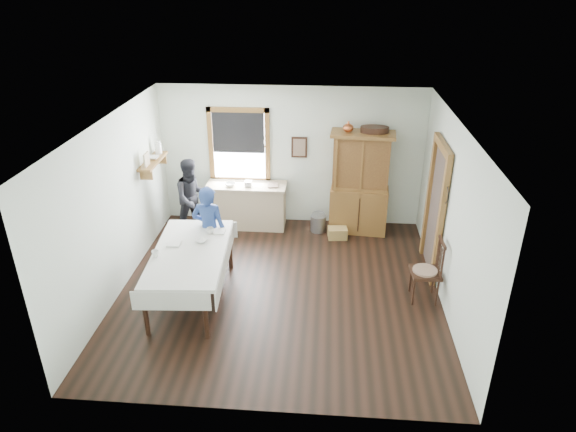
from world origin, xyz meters
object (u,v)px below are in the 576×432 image
(china_hutch, at_px, (360,183))
(woman_blue, at_px, (210,233))
(pail, at_px, (318,223))
(work_counter, at_px, (247,205))
(spindle_chair, at_px, (426,270))
(figure_dark, at_px, (193,200))
(dining_table, at_px, (192,275))
(wicker_basket, at_px, (338,233))

(china_hutch, bearing_deg, woman_blue, -141.13)
(pail, bearing_deg, woman_blue, -137.42)
(woman_blue, bearing_deg, work_counter, -94.50)
(spindle_chair, relative_size, figure_dark, 0.74)
(dining_table, distance_m, figure_dark, 2.18)
(woman_blue, bearing_deg, pail, -130.57)
(dining_table, relative_size, spindle_chair, 2.04)
(wicker_basket, distance_m, woman_blue, 2.57)
(pail, relative_size, woman_blue, 0.23)
(work_counter, relative_size, figure_dark, 1.10)
(figure_dark, bearing_deg, pail, -26.02)
(pail, height_order, woman_blue, woman_blue)
(china_hutch, height_order, figure_dark, china_hutch)
(work_counter, xyz_separation_m, pail, (1.40, -0.12, -0.28))
(china_hutch, height_order, pail, china_hutch)
(dining_table, bearing_deg, wicker_basket, 43.66)
(china_hutch, bearing_deg, spindle_chair, -62.86)
(spindle_chair, distance_m, figure_dark, 4.42)
(china_hutch, relative_size, figure_dark, 1.41)
(china_hutch, xyz_separation_m, dining_table, (-2.62, -2.49, -0.56))
(spindle_chair, xyz_separation_m, woman_blue, (-3.41, 0.53, 0.20))
(work_counter, distance_m, woman_blue, 1.77)
(dining_table, distance_m, pail, 3.05)
(work_counter, height_order, figure_dark, figure_dark)
(dining_table, distance_m, woman_blue, 0.86)
(wicker_basket, bearing_deg, figure_dark, -179.42)
(china_hutch, bearing_deg, pail, -168.52)
(dining_table, bearing_deg, spindle_chair, 4.39)
(woman_blue, bearing_deg, spindle_chair, 178.01)
(work_counter, distance_m, wicker_basket, 1.84)
(woman_blue, bearing_deg, figure_dark, -58.39)
(work_counter, relative_size, dining_table, 0.73)
(china_hutch, height_order, spindle_chair, china_hutch)
(pail, xyz_separation_m, woman_blue, (-1.74, -1.60, 0.55))
(spindle_chair, bearing_deg, work_counter, 141.20)
(china_hutch, distance_m, pail, 1.12)
(woman_blue, height_order, figure_dark, woman_blue)
(spindle_chair, xyz_separation_m, pail, (-1.67, 2.13, -0.35))
(work_counter, relative_size, spindle_chair, 1.49)
(figure_dark, bearing_deg, dining_table, -110.39)
(pail, bearing_deg, dining_table, -127.77)
(dining_table, xyz_separation_m, spindle_chair, (3.53, 0.27, 0.09))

